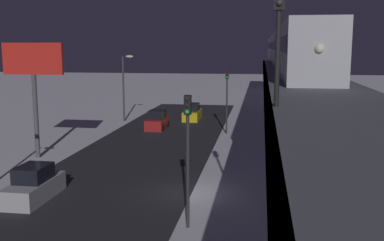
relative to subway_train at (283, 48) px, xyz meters
name	(u,v)px	position (x,y,z in m)	size (l,w,h in m)	color
ground_plane	(183,193)	(7.11, 33.42, -8.43)	(240.00, 240.00, 0.00)	white
avenue_asphalt	(103,189)	(12.08, 33.42, -8.42)	(11.00, 82.94, 0.01)	#28282D
elevated_railway	(308,98)	(0.09, 33.42, -2.65)	(5.00, 82.94, 6.65)	slate
subway_train	(283,48)	(0.00, 0.00, 0.00)	(2.94, 74.07, 3.40)	#B7BABF
rail_signal	(279,22)	(2.15, 43.97, 0.95)	(0.36, 0.41, 4.00)	black
sedan_red	(157,121)	(13.48, 12.58, -7.64)	(1.91, 4.10, 1.97)	#A51E1E
sedan_yellow	(192,113)	(10.68, 6.21, -7.63)	(1.80, 4.29, 1.97)	gold
sedan_silver	(34,186)	(15.28, 35.78, -7.63)	(1.80, 4.49, 1.97)	#B2B2B7
traffic_light_near	(188,142)	(5.98, 38.54, -4.23)	(0.32, 0.44, 6.40)	#2D2D2D
traffic_light_mid	(227,92)	(5.98, 14.39, -4.23)	(0.32, 0.44, 6.40)	#2D2D2D
commercial_billboard	(33,70)	(19.84, 26.48, -1.60)	(4.80, 0.36, 8.90)	#4C4C51
street_lamp_far	(125,80)	(18.15, 8.42, -3.61)	(1.35, 0.44, 7.65)	#38383D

